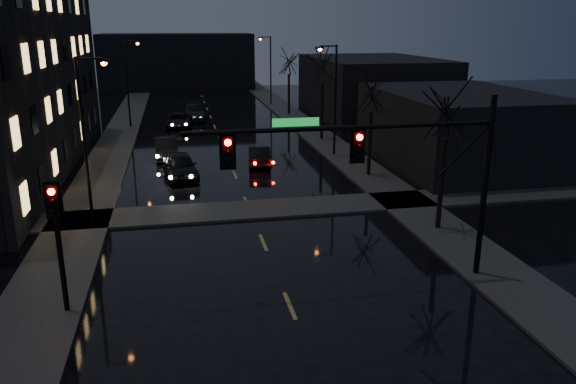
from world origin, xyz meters
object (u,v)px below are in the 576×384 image
oncoming_car_a (180,166)px  oncoming_car_c (179,120)px  oncoming_car_d (193,112)px  lead_car (259,156)px  oncoming_car_b (166,148)px

oncoming_car_a → oncoming_car_c: size_ratio=0.96×
oncoming_car_d → lead_car: oncoming_car_d is taller
oncoming_car_b → lead_car: (6.28, -3.52, -0.05)m
oncoming_car_c → oncoming_car_d: bearing=71.9°
oncoming_car_a → oncoming_car_b: (-0.91, 5.80, -0.07)m
oncoming_car_a → oncoming_car_d: oncoming_car_d is taller
oncoming_car_a → lead_car: oncoming_car_a is taller
oncoming_car_b → lead_car: oncoming_car_b is taller
oncoming_car_c → lead_car: bearing=-69.8°
oncoming_car_b → oncoming_car_c: (1.03, 12.53, -0.06)m
oncoming_car_d → lead_car: bearing=-82.6°
oncoming_car_a → oncoming_car_b: size_ratio=1.05×
oncoming_car_a → oncoming_car_d: bearing=79.0°
oncoming_car_c → oncoming_car_d: size_ratio=0.87×
lead_car → oncoming_car_d: bearing=-73.2°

